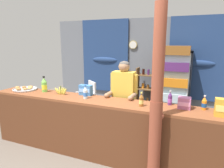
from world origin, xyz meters
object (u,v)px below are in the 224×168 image
shopkeeper (124,95)px  pastry_tray (25,89)px  plastic_lawn_chair (88,95)px  snack_box_biscuit (86,90)px  drink_fridge (175,80)px  soda_bottle_orange_soda (204,104)px  bottle_shelf_rack (145,90)px  stall_counter (98,125)px  soda_bottle_grape_soda (170,99)px  timber_post (156,105)px  soda_bottle_iced_tea (141,100)px  banana_bunch (61,91)px  snack_box_choco_powder (223,108)px  soda_bottle_lime_soda (44,85)px  snack_box_wafer (184,103)px  soda_bottle_water (85,93)px

shopkeeper → pastry_tray: 1.95m
plastic_lawn_chair → snack_box_biscuit: bearing=-61.5°
drink_fridge → snack_box_biscuit: bearing=-123.8°
soda_bottle_orange_soda → bottle_shelf_rack: bearing=121.4°
stall_counter → soda_bottle_grape_soda: bearing=15.6°
shopkeeper → snack_box_biscuit: (-0.62, -0.24, 0.08)m
drink_fridge → plastic_lawn_chair: (-2.18, -0.39, -0.51)m
shopkeeper → soda_bottle_orange_soda: shopkeeper is taller
timber_post → soda_bottle_iced_tea: bearing=131.1°
timber_post → banana_bunch: 1.82m
drink_fridge → soda_bottle_orange_soda: drink_fridge is taller
snack_box_choco_powder → shopkeeper: bearing=162.0°
stall_counter → soda_bottle_lime_soda: size_ratio=14.02×
soda_bottle_iced_tea → snack_box_biscuit: 1.09m
shopkeeper → snack_box_biscuit: bearing=-158.7°
drink_fridge → soda_bottle_lime_soda: drink_fridge is taller
soda_bottle_iced_tea → snack_box_choco_powder: (1.05, -0.01, 0.03)m
soda_bottle_iced_tea → soda_bottle_orange_soda: bearing=12.5°
soda_bottle_lime_soda → snack_box_choco_powder: (2.94, -0.14, -0.01)m
plastic_lawn_chair → timber_post: bearing=-44.1°
soda_bottle_grape_soda → shopkeeper: bearing=162.8°
plastic_lawn_chair → soda_bottle_orange_soda: 3.26m
snack_box_choco_powder → pastry_tray: bearing=178.1°
snack_box_wafer → pastry_tray: 2.94m
bottle_shelf_rack → snack_box_biscuit: size_ratio=5.30×
snack_box_wafer → soda_bottle_grape_soda: bearing=156.6°
soda_bottle_grape_soda → banana_bunch: (-1.87, -0.12, -0.03)m
shopkeeper → soda_bottle_lime_soda: 1.50m
drink_fridge → pastry_tray: 3.35m
drink_fridge → banana_bunch: drink_fridge is taller
soda_bottle_orange_soda → snack_box_wafer: bearing=-168.5°
timber_post → shopkeeper: bearing=132.1°
snack_box_biscuit → pastry_tray: size_ratio=0.51×
soda_bottle_iced_tea → snack_box_wafer: soda_bottle_iced_tea is taller
timber_post → soda_bottle_lime_soda: 2.22m
stall_counter → pastry_tray: pastry_tray is taller
shopkeeper → snack_box_wafer: bearing=-18.5°
plastic_lawn_chair → soda_bottle_grape_soda: soda_bottle_grape_soda is taller
timber_post → plastic_lawn_chair: (-2.20, 2.13, -0.64)m
shopkeeper → soda_bottle_water: size_ratio=6.86×
bottle_shelf_rack → soda_bottle_grape_soda: bearing=-68.0°
bottle_shelf_rack → shopkeeper: bearing=-88.5°
plastic_lawn_chair → banana_bunch: size_ratio=3.20×
soda_bottle_orange_soda → snack_box_biscuit: size_ratio=0.89×
plastic_lawn_chair → banana_bunch: bearing=-76.0°
soda_bottle_water → soda_bottle_iced_tea: (0.96, -0.04, -0.01)m
shopkeeper → timber_post: bearing=-47.9°
soda_bottle_orange_soda → soda_bottle_iced_tea: size_ratio=0.97×
plastic_lawn_chair → soda_bottle_iced_tea: size_ratio=4.04×
plastic_lawn_chair → snack_box_biscuit: 1.89m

